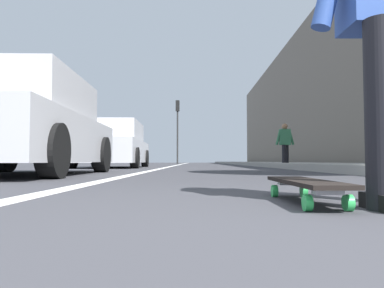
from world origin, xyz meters
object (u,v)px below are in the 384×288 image
Objects in this scene: skateboard at (305,184)px; parked_car_mid at (113,146)px; parked_car_near at (23,127)px; traffic_light at (178,120)px; pedestrian_distant at (285,142)px.

parked_car_mid reaches higher than skateboard.
skateboard is 4.87m from parked_car_near.
skateboard is 0.18× the size of traffic_light.
skateboard is 0.20× the size of parked_car_near.
traffic_light is (15.22, -1.32, 2.54)m from parked_car_mid.
traffic_light is at bearing -4.95° from parked_car_mid.
traffic_light is 2.92× the size of pedestrian_distant.
skateboard is at bearing 166.71° from pedestrian_distant.
parked_car_near reaches higher than parked_car_mid.
pedestrian_distant reaches higher than skateboard.
parked_car_mid is (6.24, 0.07, -0.02)m from parked_car_near.
parked_car_mid is at bearing 175.05° from traffic_light.
parked_car_near is at bearing -179.40° from parked_car_mid.
traffic_light is at bearing -3.34° from parked_car_near.
pedestrian_distant is (1.91, -6.02, 0.23)m from parked_car_mid.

